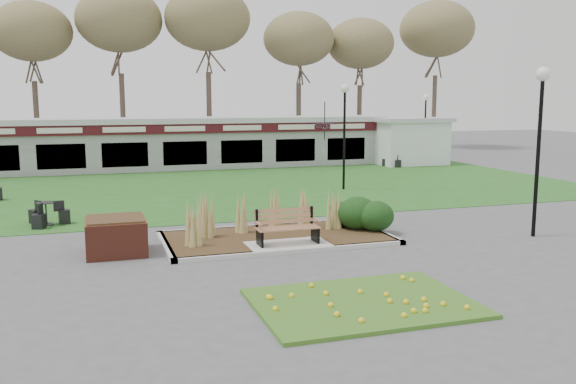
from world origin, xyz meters
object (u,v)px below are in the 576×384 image
object	(u,v)px
park_bench	(287,226)
bistro_set_b	(46,217)
brick_planter	(116,236)
patio_umbrella	(324,138)
lamp_post_mid_right	(345,113)
food_pavilion	(181,143)
bistro_set_d	(394,162)
service_hut	(409,140)
lamp_post_near_right	(541,114)
car_black	(20,160)
lamp_post_far_right	(425,114)

from	to	relation	value
park_bench	bistro_set_b	world-z (taller)	park_bench
brick_planter	patio_umbrella	world-z (taller)	patio_umbrella
brick_planter	lamp_post_mid_right	bearing A→B (deg)	40.38
food_pavilion	bistro_set_d	distance (m)	12.42
bistro_set_b	lamp_post_mid_right	bearing A→B (deg)	19.32
bistro_set_b	bistro_set_d	size ratio (longest dim) A/B	1.02
service_hut	patio_umbrella	xyz separation A→B (m)	(-5.50, 0.00, 0.26)
service_hut	lamp_post_near_right	distance (m)	19.79
park_bench	car_black	bearing A→B (deg)	112.22
food_pavilion	bistro_set_b	xyz separation A→B (m)	(-6.35, -14.65, -1.21)
lamp_post_near_right	bistro_set_b	world-z (taller)	lamp_post_near_right
car_black	park_bench	bearing A→B (deg)	-151.86
car_black	bistro_set_b	bearing A→B (deg)	-165.86
brick_planter	lamp_post_far_right	distance (m)	24.52
park_bench	food_pavilion	world-z (taller)	food_pavilion
food_pavilion	service_hut	world-z (taller)	food_pavilion
park_bench	car_black	size ratio (longest dim) A/B	0.45
park_bench	patio_umbrella	distance (m)	19.50
bistro_set_b	patio_umbrella	world-z (taller)	patio_umbrella
bistro_set_b	service_hut	bearing A→B (deg)	32.58
lamp_post_mid_right	bistro_set_d	xyz separation A→B (m)	(6.40, 7.49, -3.10)
lamp_post_mid_right	patio_umbrella	size ratio (longest dim) A/B	1.71
lamp_post_near_right	bistro_set_d	xyz separation A→B (m)	(4.74, 17.67, -3.29)
brick_planter	lamp_post_near_right	distance (m)	12.18
lamp_post_near_right	lamp_post_mid_right	xyz separation A→B (m)	(-1.66, 10.17, -0.19)
lamp_post_near_right	bistro_set_d	world-z (taller)	lamp_post_near_right
lamp_post_mid_right	bistro_set_b	xyz separation A→B (m)	(-11.96, -4.19, -3.09)
service_hut	bistro_set_b	world-z (taller)	service_hut
brick_planter	bistro_set_b	xyz separation A→B (m)	(-1.95, 4.32, -0.21)
lamp_post_near_right	lamp_post_mid_right	distance (m)	10.31
brick_planter	food_pavilion	xyz separation A→B (m)	(4.40, 18.96, 1.00)
patio_umbrella	car_black	size ratio (longest dim) A/B	0.71
bistro_set_d	patio_umbrella	world-z (taller)	patio_umbrella
lamp_post_far_right	bistro_set_d	world-z (taller)	lamp_post_far_right
patio_umbrella	car_black	bearing A→B (deg)	168.06
service_hut	lamp_post_mid_right	xyz separation A→B (m)	(-7.90, -8.49, 1.90)
lamp_post_near_right	bistro_set_d	distance (m)	18.58
lamp_post_mid_right	brick_planter	bearing A→B (deg)	-139.62
car_black	patio_umbrella	bearing A→B (deg)	-96.01
car_black	service_hut	bearing A→B (deg)	-93.11
food_pavilion	lamp_post_mid_right	distance (m)	12.01
service_hut	lamp_post_far_right	distance (m)	1.97
food_pavilion	lamp_post_mid_right	xyz separation A→B (m)	(5.60, -10.46, 1.88)
food_pavilion	brick_planter	bearing A→B (deg)	-103.06
lamp_post_near_right	patio_umbrella	bearing A→B (deg)	87.74
patio_umbrella	car_black	distance (m)	17.10
patio_umbrella	car_black	world-z (taller)	patio_umbrella
bistro_set_d	car_black	world-z (taller)	car_black
bistro_set_b	bistro_set_d	xyz separation A→B (m)	(18.35, 11.68, -0.01)
service_hut	patio_umbrella	distance (m)	5.51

